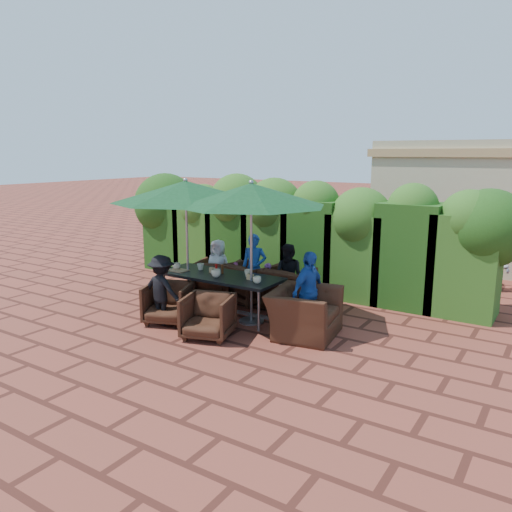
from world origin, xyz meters
The scene contains 32 objects.
ground centered at (0.00, 0.00, 0.00)m, with size 80.00×80.00×0.00m, color brown.
dining_table centered at (-0.20, -0.11, 0.67)m, with size 2.30×0.90×0.75m.
umbrella_left centered at (-0.89, -0.18, 2.21)m, with size 2.69×2.69×2.46m.
umbrella_right centered at (0.50, -0.14, 2.21)m, with size 2.56×2.56×2.46m.
chair_far_left centered at (-0.95, 0.79, 0.42)m, with size 0.81×0.76×0.84m, color black.
chair_far_mid centered at (-0.18, 0.86, 0.43)m, with size 0.84×0.78×0.86m, color black.
chair_far_right centered at (0.62, 0.95, 0.43)m, with size 0.84×0.79×0.86m, color black.
chair_near_left centered at (-0.70, -0.94, 0.38)m, with size 0.75×0.70×0.77m, color black.
chair_near_right centered at (0.32, -1.13, 0.38)m, with size 0.74×0.70×0.76m, color black.
chair_end_right centered at (1.56, -0.21, 0.50)m, with size 1.15×0.75×1.01m, color black.
adult_far_left centered at (-1.01, 0.90, 0.58)m, with size 0.58×0.34×1.17m, color white.
adult_far_mid centered at (-0.13, 0.91, 0.68)m, with size 0.49×0.40×1.35m, color #1E4DA7.
adult_far_right centered at (0.67, 0.88, 0.62)m, with size 0.59×0.36×1.24m, color black.
adult_near_left centered at (-0.74, -1.04, 0.60)m, with size 0.77×0.35×1.21m, color black.
adult_end_right centered at (1.53, -0.01, 0.67)m, with size 0.79×0.39×1.34m, color #1E4DA7.
child_left centered at (-0.57, 0.86, 0.38)m, with size 0.27×0.22×0.76m, color #DA4DA1.
child_right centered at (0.21, 0.86, 0.41)m, with size 0.30×0.24×0.83m, color #9A4BA4.
pedestrian_a centered at (1.77, 4.28, 0.78)m, with size 1.45×0.52×1.56m, color green.
pedestrian_b centered at (2.79, 4.43, 0.96)m, with size 0.92×0.56×1.92m, color #DA4DA1.
pedestrian_c centered at (3.66, 4.33, 0.76)m, with size 0.98×0.45×1.53m, color gray.
cup_a centered at (-1.15, -0.20, 0.81)m, with size 0.15×0.15×0.12m, color beige.
cup_b centered at (-0.72, -0.01, 0.81)m, with size 0.13×0.13×0.12m, color beige.
cup_c centered at (-0.16, -0.28, 0.82)m, with size 0.17×0.17×0.14m, color beige.
cup_d centered at (0.33, 0.02, 0.82)m, with size 0.14×0.14×0.13m, color beige.
cup_e centered at (0.68, -0.24, 0.81)m, with size 0.14×0.14×0.11m, color beige.
ketchup_bottle centered at (-0.32, -0.05, 0.83)m, with size 0.04×0.04×0.17m, color #B20C0A.
sauce_bottle centered at (-0.21, -0.02, 0.83)m, with size 0.04×0.04×0.17m, color #4C230C.
serving_tray centered at (-1.03, -0.28, 0.76)m, with size 0.35×0.25×0.02m, color #A3784F.
number_block_left centered at (-0.39, -0.08, 0.80)m, with size 0.12×0.06×0.10m, color tan.
number_block_right centered at (0.46, -0.12, 0.80)m, with size 0.12×0.06×0.10m, color tan.
hedge_wall centered at (-0.19, 2.32, 1.33)m, with size 9.10×1.60×2.45m.
building centered at (3.50, 6.99, 1.61)m, with size 6.20×3.08×3.20m.
Camera 1 is at (5.07, -7.08, 2.90)m, focal length 35.00 mm.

